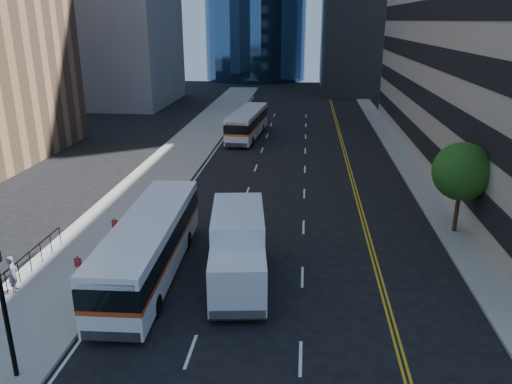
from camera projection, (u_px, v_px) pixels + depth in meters
The scene contains 9 objects.
ground at pixel (290, 299), 21.63m from camera, with size 160.00×160.00×0.00m, color black.
sidewalk_west at pixel (186, 150), 46.09m from camera, with size 5.00×90.00×0.15m, color gray.
sidewalk_east at pixel (401, 155), 44.28m from camera, with size 2.00×90.00×0.15m, color gray.
street_tree at pixel (462, 172), 27.12m from camera, with size 3.20×3.20×5.10m.
lamp_post at pixel (4, 308), 15.93m from camera, with size 0.28×0.28×4.56m.
bus_front at pixel (150, 245), 23.13m from camera, with size 2.80×11.34×2.91m.
bus_rear at pixel (248, 123), 50.78m from camera, with size 3.26×11.00×2.79m.
box_truck at pixel (238, 249), 22.39m from camera, with size 3.15×7.03×3.25m.
pedestrian at pixel (13, 274), 21.73m from camera, with size 0.61×0.40×1.67m, color #5D5D65.
Camera 1 is at (0.38, -18.98, 11.45)m, focal length 35.00 mm.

